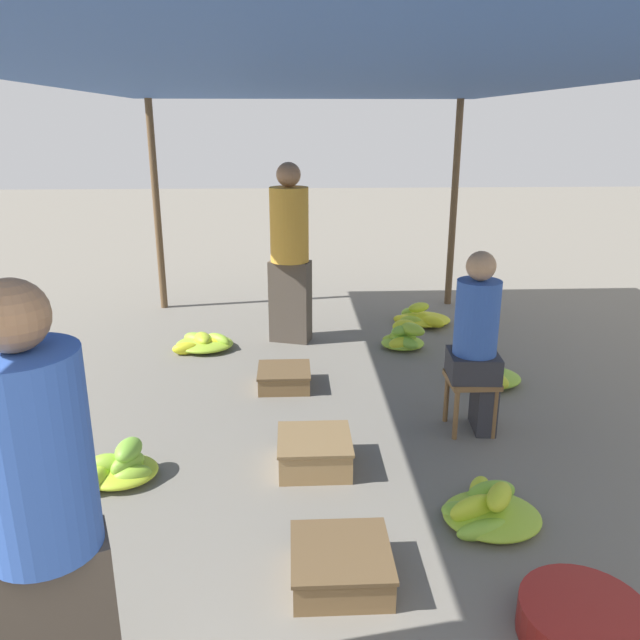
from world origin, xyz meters
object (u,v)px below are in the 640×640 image
Objects in this scene: vendor_foreground at (44,522)px; banana_pile_right_0 at (487,510)px; crate_mid at (315,452)px; stool at (471,388)px; banana_pile_left_0 at (119,468)px; banana_pile_left_1 at (204,343)px; shopper_walking_mid at (290,251)px; basin_black at (584,622)px; crate_near at (341,565)px; banana_pile_right_3 at (420,319)px; banana_pile_right_2 at (488,376)px; vendor_seated at (478,341)px; crate_far at (284,378)px; banana_pile_right_1 at (404,338)px.

vendor_foreground is 2.35m from banana_pile_right_0.
banana_pile_right_0 is 1.25× the size of crate_mid.
stool reaches higher than banana_pile_left_0.
banana_pile_left_0 is (-0.26, 1.66, -0.80)m from vendor_foreground.
banana_pile_left_1 is 0.33× the size of shopper_walking_mid.
banana_pile_right_0 reaches higher than basin_black.
stool reaches higher than crate_near.
banana_pile_right_0 is at bearing -95.38° from banana_pile_right_3.
basin_black is 2.67m from banana_pile_left_0.
basin_black is at bearing -52.94° from crate_mid.
banana_pile_right_2 is at bearing -35.12° from shopper_walking_mid.
vendor_foreground is 4.00m from banana_pile_right_2.
stool is at bearing 13.38° from banana_pile_left_0.
banana_pile_right_3 is at bearing 66.39° from crate_mid.
vendor_seated reaches higher than basin_black.
stool reaches higher than banana_pile_left_1.
crate_mid is at bearing 61.72° from vendor_foreground.
banana_pile_right_3 is at bearing 99.01° from banana_pile_right_2.
crate_mid is at bearing -140.11° from banana_pile_right_2.
vendor_seated is at bearing -92.72° from banana_pile_right_3.
banana_pile_right_0 is at bearing 101.12° from basin_black.
crate_near is at bearing -82.92° from crate_far.
banana_pile_left_0 reaches higher than crate_mid.
banana_pile_left_1 is (-2.14, 1.77, -0.62)m from vendor_seated.
stool is at bearing -84.16° from banana_pile_right_1.
crate_far is at bearing 120.86° from banana_pile_right_0.
shopper_walking_mid reaches higher than crate_near.
shopper_walking_mid is (-1.27, 1.99, 0.59)m from stool.
banana_pile_left_1 is 3.44m from banana_pile_right_0.
crate_far is (1.01, 1.38, -0.00)m from banana_pile_left_0.
banana_pile_right_0 is 1.27× the size of banana_pile_right_1.
banana_pile_left_0 is 2.34m from banana_pile_left_1.
vendor_foreground is at bearing -89.44° from banana_pile_left_1.
banana_pile_right_1 reaches higher than banana_pile_right_0.
vendor_seated reaches higher than banana_pile_left_0.
banana_pile_right_2 is (0.43, 2.72, -0.02)m from basin_black.
basin_black is at bearing -60.44° from banana_pile_left_1.
crate_mid is (-0.09, 1.05, 0.02)m from crate_near.
crate_mid is at bearing -66.04° from banana_pile_left_1.
banana_pile_right_1 is at bearing 66.04° from crate_mid.
banana_pile_right_3 is 0.38× the size of shopper_walking_mid.
crate_far is (-0.20, 1.28, -0.02)m from crate_mid.
banana_pile_right_1 reaches higher than banana_pile_right_3.
banana_pile_left_0 reaches higher than crate_far.
banana_pile_right_0 reaches higher than crate_far.
crate_mid is 1.08× the size of crate_far.
banana_pile_right_1 is 0.98× the size of crate_mid.
crate_near reaches higher than crate_far.
banana_pile_right_0 is 0.87× the size of banana_pile_right_3.
basin_black is at bearing -78.88° from banana_pile_right_0.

